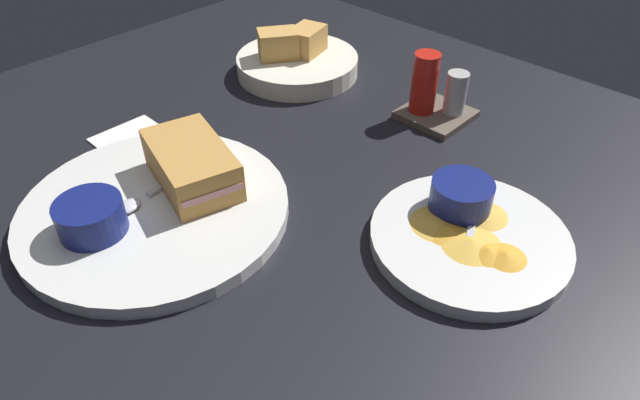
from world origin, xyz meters
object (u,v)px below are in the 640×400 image
at_px(plate_sandwich_main, 155,210).
at_px(bread_basket_rear, 297,61).
at_px(spoon_by_dark_ramekin, 137,201).
at_px(ramekin_light_gravy, 461,195).
at_px(condiment_caddy, 435,96).
at_px(plate_chips_companion, 469,239).
at_px(sandwich_half_near, 191,165).
at_px(ramekin_dark_sauce, 90,216).
at_px(spoon_by_gravy_ramekin, 475,204).

relative_size(plate_sandwich_main, bread_basket_rear, 1.54).
distance_m(spoon_by_dark_ramekin, ramekin_light_gravy, 0.36).
relative_size(ramekin_light_gravy, condiment_caddy, 0.71).
height_order(ramekin_light_gravy, condiment_caddy, condiment_caddy).
bearing_deg(plate_chips_companion, spoon_by_dark_ramekin, -144.15).
xyz_separation_m(sandwich_half_near, ramekin_dark_sauce, (-0.01, -0.12, -0.00)).
relative_size(ramekin_dark_sauce, spoon_by_gravy_ramekin, 0.74).
relative_size(ramekin_dark_sauce, spoon_by_dark_ramekin, 0.70).
height_order(plate_sandwich_main, bread_basket_rear, bread_basket_rear).
distance_m(sandwich_half_near, spoon_by_dark_ramekin, 0.07).
bearing_deg(plate_chips_companion, plate_sandwich_main, -144.33).
height_order(spoon_by_dark_ramekin, ramekin_light_gravy, ramekin_light_gravy).
bearing_deg(plate_sandwich_main, condiment_caddy, 75.64).
xyz_separation_m(bread_basket_rear, condiment_caddy, (0.24, 0.04, 0.01)).
relative_size(sandwich_half_near, bread_basket_rear, 0.76).
bearing_deg(bread_basket_rear, ramekin_dark_sauce, -73.06).
relative_size(ramekin_dark_sauce, plate_chips_companion, 0.33).
relative_size(spoon_by_gravy_ramekin, bread_basket_rear, 0.49).
xyz_separation_m(plate_sandwich_main, ramekin_light_gravy, (0.25, 0.23, 0.03)).
height_order(spoon_by_dark_ramekin, bread_basket_rear, bread_basket_rear).
distance_m(ramekin_dark_sauce, ramekin_light_gravy, 0.39).
distance_m(spoon_by_dark_ramekin, bread_basket_rear, 0.39).
xyz_separation_m(sandwich_half_near, plate_chips_companion, (0.28, 0.15, -0.03)).
relative_size(spoon_by_dark_ramekin, plate_chips_companion, 0.48).
bearing_deg(sandwich_half_near, ramekin_light_gravy, 34.21).
height_order(spoon_by_dark_ramekin, condiment_caddy, condiment_caddy).
bearing_deg(spoon_by_gravy_ramekin, spoon_by_dark_ramekin, -137.20).
bearing_deg(bread_basket_rear, spoon_by_gravy_ramekin, -16.14).
distance_m(sandwich_half_near, condiment_caddy, 0.35).
distance_m(plate_sandwich_main, ramekin_dark_sauce, 0.07).
height_order(plate_chips_companion, ramekin_light_gravy, ramekin_light_gravy).
relative_size(spoon_by_gravy_ramekin, condiment_caddy, 1.00).
xyz_separation_m(ramekin_light_gravy, spoon_by_gravy_ramekin, (0.01, 0.01, -0.02)).
bearing_deg(ramekin_dark_sauce, plate_chips_companion, 42.89).
bearing_deg(spoon_by_gravy_ramekin, plate_chips_companion, -63.15).
xyz_separation_m(spoon_by_gravy_ramekin, condiment_caddy, (-0.16, 0.15, 0.01)).
distance_m(plate_sandwich_main, plate_chips_companion, 0.35).
bearing_deg(condiment_caddy, ramekin_light_gravy, -48.30).
bearing_deg(ramekin_light_gravy, plate_sandwich_main, -137.60).
relative_size(sandwich_half_near, condiment_caddy, 1.54).
bearing_deg(ramekin_light_gravy, sandwich_half_near, -145.79).
relative_size(spoon_by_dark_ramekin, bread_basket_rear, 0.51).
bearing_deg(plate_chips_companion, ramekin_dark_sauce, -137.11).
relative_size(spoon_by_dark_ramekin, ramekin_light_gravy, 1.48).
relative_size(sandwich_half_near, plate_chips_companion, 0.70).
distance_m(ramekin_light_gravy, spoon_by_gravy_ramekin, 0.02).
xyz_separation_m(ramekin_dark_sauce, bread_basket_rear, (-0.13, 0.42, -0.01)).
bearing_deg(bread_basket_rear, spoon_by_dark_ramekin, -71.53).
distance_m(plate_sandwich_main, spoon_by_dark_ramekin, 0.02).
xyz_separation_m(ramekin_dark_sauce, spoon_by_dark_ramekin, (-0.01, 0.06, -0.02)).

